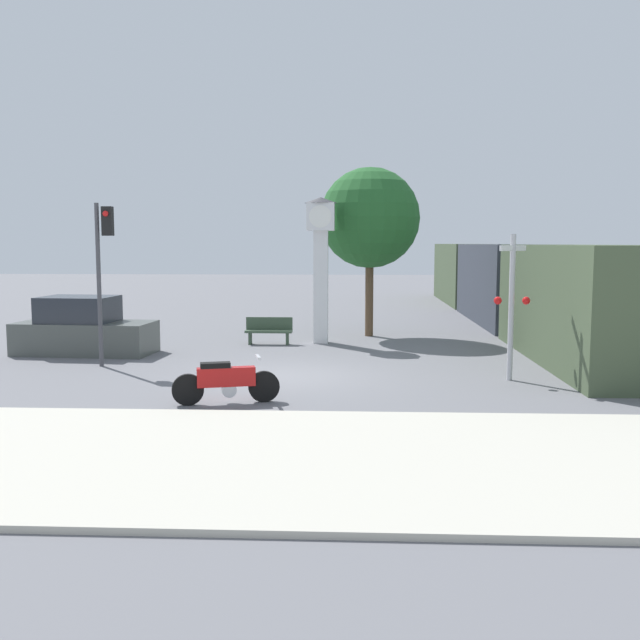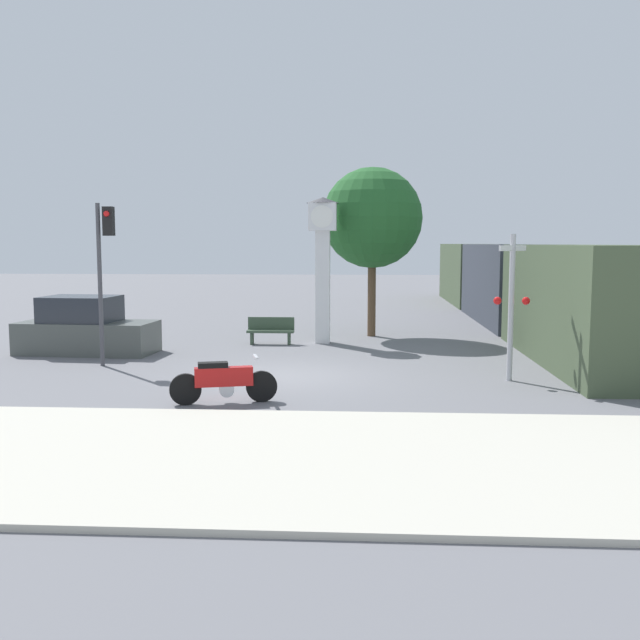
{
  "view_description": "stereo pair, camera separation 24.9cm",
  "coord_description": "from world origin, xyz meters",
  "px_view_note": "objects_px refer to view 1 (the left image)",
  "views": [
    {
      "loc": [
        1.69,
        -18.25,
        3.45
      ],
      "look_at": [
        0.76,
        1.18,
        1.35
      ],
      "focal_mm": 40.0,
      "sensor_mm": 36.0,
      "label": 1
    },
    {
      "loc": [
        1.94,
        -18.24,
        3.45
      ],
      "look_at": [
        0.76,
        1.18,
        1.35
      ],
      "focal_mm": 40.0,
      "sensor_mm": 36.0,
      "label": 2
    }
  ],
  "objects_px": {
    "clock_tower": "(321,248)",
    "bench": "(269,330)",
    "freight_train": "(506,283)",
    "parked_car": "(84,330)",
    "traffic_light": "(103,255)",
    "motorcycle": "(226,381)",
    "railroad_crossing_signal": "(512,301)",
    "street_tree": "(370,218)"
  },
  "relations": [
    {
      "from": "clock_tower",
      "to": "bench",
      "type": "height_order",
      "value": "clock_tower"
    },
    {
      "from": "clock_tower",
      "to": "freight_train",
      "type": "xyz_separation_m",
      "value": [
        7.8,
        7.03,
        -1.6
      ]
    },
    {
      "from": "parked_car",
      "to": "traffic_light",
      "type": "bearing_deg",
      "value": -52.1
    },
    {
      "from": "motorcycle",
      "to": "traffic_light",
      "type": "distance_m",
      "value": 6.7
    },
    {
      "from": "railroad_crossing_signal",
      "to": "parked_car",
      "type": "height_order",
      "value": "railroad_crossing_signal"
    },
    {
      "from": "freight_train",
      "to": "bench",
      "type": "height_order",
      "value": "freight_train"
    },
    {
      "from": "clock_tower",
      "to": "parked_car",
      "type": "xyz_separation_m",
      "value": [
        -7.3,
        -2.8,
        -2.54
      ]
    },
    {
      "from": "clock_tower",
      "to": "bench",
      "type": "distance_m",
      "value": 3.34
    },
    {
      "from": "clock_tower",
      "to": "bench",
      "type": "xyz_separation_m",
      "value": [
        -1.76,
        -0.44,
        -2.8
      ]
    },
    {
      "from": "clock_tower",
      "to": "street_tree",
      "type": "relative_size",
      "value": 0.81
    },
    {
      "from": "traffic_light",
      "to": "parked_car",
      "type": "height_order",
      "value": "traffic_light"
    },
    {
      "from": "motorcycle",
      "to": "freight_train",
      "type": "xyz_separation_m",
      "value": [
        9.4,
        16.58,
        1.21
      ]
    },
    {
      "from": "freight_train",
      "to": "railroad_crossing_signal",
      "type": "xyz_separation_m",
      "value": [
        -2.71,
        -13.59,
        0.31
      ]
    },
    {
      "from": "bench",
      "to": "parked_car",
      "type": "xyz_separation_m",
      "value": [
        -5.54,
        -2.36,
        0.26
      ]
    },
    {
      "from": "clock_tower",
      "to": "street_tree",
      "type": "xyz_separation_m",
      "value": [
        1.71,
        1.92,
        1.06
      ]
    },
    {
      "from": "traffic_light",
      "to": "railroad_crossing_signal",
      "type": "bearing_deg",
      "value": -7.9
    },
    {
      "from": "motorcycle",
      "to": "bench",
      "type": "relative_size",
      "value": 1.42
    },
    {
      "from": "street_tree",
      "to": "traffic_light",
      "type": "bearing_deg",
      "value": -137.22
    },
    {
      "from": "street_tree",
      "to": "bench",
      "type": "distance_m",
      "value": 5.71
    },
    {
      "from": "freight_train",
      "to": "traffic_light",
      "type": "distance_m",
      "value": 18.25
    },
    {
      "from": "traffic_light",
      "to": "railroad_crossing_signal",
      "type": "xyz_separation_m",
      "value": [
        10.9,
        -1.51,
        -1.11
      ]
    },
    {
      "from": "motorcycle",
      "to": "clock_tower",
      "type": "xyz_separation_m",
      "value": [
        1.6,
        9.54,
        2.8
      ]
    },
    {
      "from": "freight_train",
      "to": "traffic_light",
      "type": "relative_size",
      "value": 6.86
    },
    {
      "from": "motorcycle",
      "to": "clock_tower",
      "type": "distance_m",
      "value": 10.07
    },
    {
      "from": "traffic_light",
      "to": "bench",
      "type": "distance_m",
      "value": 6.67
    },
    {
      "from": "street_tree",
      "to": "parked_car",
      "type": "relative_size",
      "value": 1.44
    },
    {
      "from": "traffic_light",
      "to": "motorcycle",
      "type": "bearing_deg",
      "value": -46.89
    },
    {
      "from": "railroad_crossing_signal",
      "to": "clock_tower",
      "type": "bearing_deg",
      "value": 127.82
    },
    {
      "from": "railroad_crossing_signal",
      "to": "traffic_light",
      "type": "bearing_deg",
      "value": 172.1
    },
    {
      "from": "motorcycle",
      "to": "clock_tower",
      "type": "height_order",
      "value": "clock_tower"
    },
    {
      "from": "traffic_light",
      "to": "street_tree",
      "type": "xyz_separation_m",
      "value": [
        7.52,
        6.96,
        1.24
      ]
    },
    {
      "from": "freight_train",
      "to": "bench",
      "type": "relative_size",
      "value": 19.53
    },
    {
      "from": "freight_train",
      "to": "railroad_crossing_signal",
      "type": "bearing_deg",
      "value": -101.29
    },
    {
      "from": "railroad_crossing_signal",
      "to": "street_tree",
      "type": "height_order",
      "value": "street_tree"
    },
    {
      "from": "motorcycle",
      "to": "railroad_crossing_signal",
      "type": "distance_m",
      "value": 7.48
    },
    {
      "from": "railroad_crossing_signal",
      "to": "street_tree",
      "type": "distance_m",
      "value": 9.42
    },
    {
      "from": "parked_car",
      "to": "clock_tower",
      "type": "bearing_deg",
      "value": 25.22
    },
    {
      "from": "traffic_light",
      "to": "bench",
      "type": "height_order",
      "value": "traffic_light"
    },
    {
      "from": "freight_train",
      "to": "street_tree",
      "type": "bearing_deg",
      "value": -139.98
    },
    {
      "from": "traffic_light",
      "to": "bench",
      "type": "xyz_separation_m",
      "value": [
        4.05,
        4.6,
        -2.63
      ]
    },
    {
      "from": "freight_train",
      "to": "railroad_crossing_signal",
      "type": "relative_size",
      "value": 8.49
    },
    {
      "from": "motorcycle",
      "to": "bench",
      "type": "distance_m",
      "value": 9.1
    }
  ]
}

